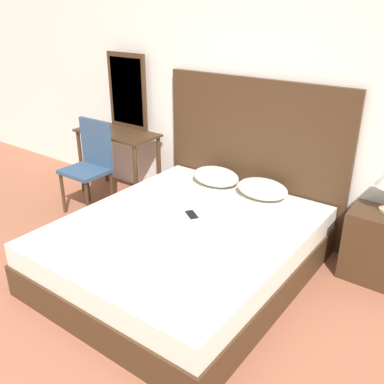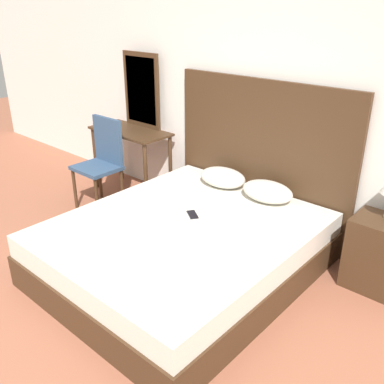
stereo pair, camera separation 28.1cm
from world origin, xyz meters
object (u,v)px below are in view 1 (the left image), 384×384
Objects in this scene: phone_on_bed at (192,215)px; nightstand at (380,247)px; chair at (91,160)px; bed at (184,249)px; vanity_desk at (118,144)px.

phone_on_bed is 1.55m from nightstand.
chair is (-2.86, -0.50, 0.27)m from nightstand.
phone_on_bed reaches higher than bed.
bed is at bearing -27.45° from vanity_desk.
phone_on_bed is 0.17× the size of vanity_desk.
vanity_desk is (-2.91, -0.04, 0.33)m from nightstand.
phone_on_bed is 0.28× the size of nightstand.
bed is 1.59m from nightstand.
chair is at bearing 166.41° from bed.
chair reaches higher than nightstand.
nightstand is at bearing 33.16° from bed.
bed is 0.29m from phone_on_bed.
chair is (0.05, -0.45, -0.06)m from vanity_desk.
nightstand is at bearing 9.82° from chair.
nightstand is at bearing 0.86° from vanity_desk.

